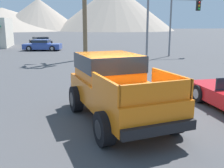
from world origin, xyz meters
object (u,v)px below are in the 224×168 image
object	(u,v)px
parked_car_blue	(42,45)
traffic_light_main	(183,15)
orange_pickup_truck	(115,84)
parked_car_dark	(40,41)

from	to	relation	value
parked_car_blue	traffic_light_main	size ratio (longest dim) A/B	0.83
orange_pickup_truck	traffic_light_main	world-z (taller)	traffic_light_main
parked_car_dark	traffic_light_main	size ratio (longest dim) A/B	0.90
orange_pickup_truck	traffic_light_main	xyz separation A→B (m)	(9.86, 14.86, 2.58)
parked_car_dark	parked_car_blue	size ratio (longest dim) A/B	1.08
parked_car_dark	parked_car_blue	distance (m)	6.43
orange_pickup_truck	traffic_light_main	distance (m)	18.02
parked_car_dark	traffic_light_main	world-z (taller)	traffic_light_main
orange_pickup_truck	parked_car_dark	world-z (taller)	orange_pickup_truck
orange_pickup_truck	parked_car_blue	xyz separation A→B (m)	(-3.01, 23.13, -0.49)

